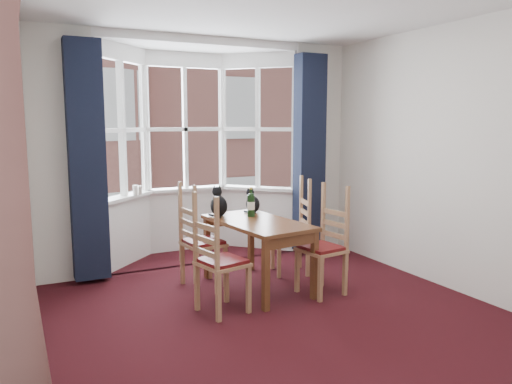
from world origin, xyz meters
TOP-DOWN VIEW (x-y plane):
  - floor at (0.00, 0.00)m, footprint 4.50×4.50m
  - wall_left at (-2.00, 0.00)m, footprint 0.00×4.50m
  - wall_right at (2.00, 0.00)m, footprint 0.00×4.50m
  - wall_back_pier_left at (-1.65, 2.25)m, footprint 0.70×0.12m
  - wall_back_pier_right at (1.65, 2.25)m, footprint 0.70×0.12m
  - bay_window at (0.00, 2.75)m, footprint 2.76×0.94m
  - curtain_left at (-1.42, 2.07)m, footprint 0.38×0.22m
  - curtain_right at (1.42, 2.07)m, footprint 0.38×0.22m
  - dining_table at (0.15, 1.06)m, footprint 0.84×1.36m
  - chair_left_near at (-0.53, 0.58)m, footprint 0.48×0.50m
  - chair_left_far at (-0.43, 1.38)m, footprint 0.45×0.46m
  - chair_right_near at (0.75, 0.62)m, footprint 0.46×0.47m
  - chair_right_far at (0.83, 1.36)m, footprint 0.50×0.52m
  - cat_left at (-0.11, 1.51)m, footprint 0.21×0.28m
  - cat_right at (0.32, 1.55)m, footprint 0.15×0.22m
  - wine_bottle at (0.19, 1.31)m, footprint 0.08×0.08m
  - candle_tall at (-0.79, 2.60)m, footprint 0.06×0.06m
  - candle_short at (-0.73, 2.63)m, footprint 0.06×0.06m
  - street at (0.00, 32.25)m, footprint 80.00×80.00m
  - tenement_building at (0.00, 14.01)m, footprint 18.40×7.80m

SIDE VIEW (x-z plane):
  - street at x=0.00m, z-range -6.00..-6.00m
  - floor at x=0.00m, z-range 0.00..0.00m
  - chair_left_near at x=-0.53m, z-range 0.01..0.93m
  - chair_left_far at x=-0.43m, z-range 0.01..0.93m
  - chair_right_near at x=0.75m, z-range 0.01..0.93m
  - chair_right_far at x=0.83m, z-range 0.01..0.93m
  - dining_table at x=0.15m, z-range 0.27..1.01m
  - cat_right at x=0.32m, z-range 0.70..0.99m
  - cat_left at x=-0.11m, z-range 0.70..1.04m
  - wine_bottle at x=0.19m, z-range 0.72..1.04m
  - candle_short at x=-0.73m, z-range 0.87..0.98m
  - candle_tall at x=-0.79m, z-range 0.87..1.00m
  - curtain_left at x=-1.42m, z-range 0.05..2.65m
  - curtain_right at x=1.42m, z-range 0.05..2.65m
  - wall_left at x=-2.00m, z-range -0.85..3.65m
  - wall_right at x=2.00m, z-range -0.85..3.65m
  - wall_back_pier_left at x=-1.65m, z-range 0.00..2.80m
  - wall_back_pier_right at x=1.65m, z-range 0.00..2.80m
  - bay_window at x=0.00m, z-range 0.00..2.80m
  - tenement_building at x=0.00m, z-range -6.00..9.20m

